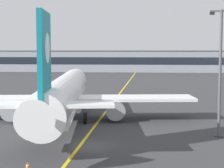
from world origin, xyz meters
TOP-DOWN VIEW (x-y plane):
  - ground_plane at (0.00, 0.00)m, footprint 400.00×400.00m
  - taxiway_centreline at (0.00, 30.00)m, footprint 4.16×179.97m
  - airliner_foreground at (-4.58, 11.87)m, footprint 32.34×41.50m
  - apron_lamp_post at (12.54, 4.73)m, footprint 2.24×0.90m
  - safety_cone_by_nose_gear at (-3.93, 29.06)m, footprint 0.44×0.44m
  - safety_cone_by_tail at (-3.25, -6.99)m, footprint 0.44×0.44m
  - terminal_building at (-7.60, 118.78)m, footprint 117.38×12.40m

SIDE VIEW (x-z plane):
  - ground_plane at x=0.00m, z-range 0.00..0.00m
  - taxiway_centreline at x=0.00m, z-range 0.00..0.01m
  - safety_cone_by_nose_gear at x=-3.93m, z-range -0.02..0.53m
  - safety_cone_by_tail at x=-3.25m, z-range -0.02..0.53m
  - airliner_foreground at x=-4.58m, z-range -2.46..9.19m
  - terminal_building at x=-7.60m, z-range 0.01..8.64m
  - apron_lamp_post at x=12.54m, z-range 0.30..12.83m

